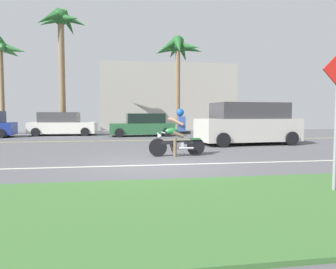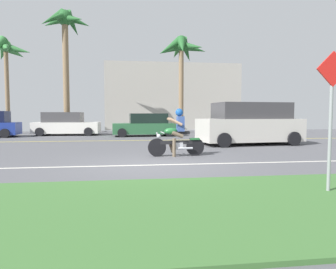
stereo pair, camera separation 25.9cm
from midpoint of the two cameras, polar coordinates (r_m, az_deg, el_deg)
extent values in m
cube|color=#545459|center=(11.72, -4.53, -3.33)|extent=(56.00, 30.00, 0.04)
cube|color=#3D6B33|center=(4.80, 2.16, -13.28)|extent=(56.00, 3.80, 0.06)
cube|color=silver|center=(8.69, -2.97, -5.69)|extent=(50.40, 0.12, 0.01)
cube|color=yellow|center=(16.76, -5.86, -1.10)|extent=(50.40, 0.12, 0.01)
cylinder|color=black|center=(10.37, -2.62, -2.44)|extent=(0.62, 0.11, 0.62)
cylinder|color=black|center=(10.63, 4.52, -2.29)|extent=(0.62, 0.11, 0.62)
cylinder|color=#B7BAC1|center=(10.36, -2.06, -1.03)|extent=(0.28, 0.06, 0.54)
cube|color=black|center=(10.46, 1.00, -1.48)|extent=(1.12, 0.14, 0.12)
cube|color=#B7BAC1|center=(10.49, 1.27, -2.14)|extent=(0.33, 0.21, 0.25)
ellipsoid|color=#236B33|center=(10.40, 0.00, 0.64)|extent=(0.45, 0.25, 0.23)
cube|color=black|center=(10.48, 2.10, 0.33)|extent=(0.50, 0.24, 0.10)
cube|color=#236B33|center=(10.60, 4.42, -0.81)|extent=(0.33, 0.17, 0.06)
cylinder|color=#B7BAC1|center=(10.35, -1.62, 0.37)|extent=(0.06, 0.64, 0.04)
sphere|color=#B7BAC1|center=(10.34, -2.29, -0.32)|extent=(0.14, 0.14, 0.14)
cylinder|color=#B7BAC1|center=(10.43, 2.68, -2.58)|extent=(0.51, 0.09, 0.07)
cube|color=#334C8C|center=(10.45, 1.77, 2.01)|extent=(0.24, 0.33, 0.51)
sphere|color=#194C9E|center=(10.44, 1.56, 4.15)|extent=(0.27, 0.27, 0.27)
cylinder|color=brown|center=(10.55, 1.00, 0.07)|extent=(0.42, 0.15, 0.26)
cylinder|color=brown|center=(10.35, 1.22, 0.00)|extent=(0.42, 0.15, 0.26)
cylinder|color=brown|center=(10.32, 0.60, -2.44)|extent=(0.12, 0.12, 0.63)
cylinder|color=brown|center=(10.58, 0.10, -2.48)|extent=(0.21, 0.12, 0.35)
cylinder|color=tan|center=(10.61, 0.45, 2.45)|extent=(0.47, 0.11, 0.29)
cylinder|color=tan|center=(10.21, 0.90, 2.40)|extent=(0.47, 0.11, 0.29)
cube|color=beige|center=(15.02, 14.07, 0.89)|extent=(4.88, 2.44, 1.04)
cube|color=#3B3A3D|center=(15.05, 14.44, 4.31)|extent=(3.54, 2.04, 0.76)
cylinder|color=black|center=(16.77, 17.54, -0.17)|extent=(0.66, 0.28, 0.64)
cylinder|color=black|center=(15.27, 6.61, -0.40)|extent=(0.66, 0.28, 0.64)
cylinder|color=black|center=(15.08, 21.58, -0.69)|extent=(0.66, 0.28, 0.64)
cylinder|color=black|center=(13.40, 9.68, -1.02)|extent=(0.66, 0.28, 0.64)
cylinder|color=black|center=(16.32, 21.71, 1.14)|extent=(0.25, 0.59, 0.58)
cylinder|color=black|center=(22.46, -27.95, 0.43)|extent=(0.57, 0.22, 0.56)
cylinder|color=black|center=(20.88, -29.10, 0.17)|extent=(0.57, 0.22, 0.56)
cube|color=white|center=(21.94, -19.21, 1.22)|extent=(4.38, 2.00, 0.73)
cube|color=#444346|center=(21.98, -19.91, 3.05)|extent=(2.56, 1.68, 0.68)
cylinder|color=black|center=(21.46, -23.78, 0.41)|extent=(0.57, 0.20, 0.56)
cylinder|color=black|center=(20.76, -15.56, 0.49)|extent=(0.57, 0.20, 0.56)
cylinder|color=black|center=(23.22, -22.45, 0.68)|extent=(0.57, 0.20, 0.56)
cylinder|color=black|center=(22.57, -14.84, 0.76)|extent=(0.57, 0.20, 0.56)
cube|color=#2D663D|center=(20.07, -5.29, 1.13)|extent=(4.23, 1.83, 0.69)
cube|color=black|center=(20.08, -4.59, 3.03)|extent=(2.48, 1.52, 0.64)
cylinder|color=black|center=(21.10, -1.50, 0.68)|extent=(0.57, 0.21, 0.56)
cylinder|color=black|center=(20.78, -9.65, 0.58)|extent=(0.57, 0.21, 0.56)
cylinder|color=black|center=(19.51, -0.64, 0.43)|extent=(0.57, 0.21, 0.56)
cylinder|color=black|center=(19.16, -9.46, 0.31)|extent=(0.57, 0.21, 0.56)
cylinder|color=#846B4C|center=(23.65, -19.46, 10.22)|extent=(0.43, 0.43, 8.32)
sphere|color=#235B28|center=(24.48, -19.70, 19.94)|extent=(1.12, 1.12, 1.12)
cone|color=#235B28|center=(24.28, -17.59, 19.59)|extent=(2.01, 0.69, 1.29)
cone|color=#235B28|center=(25.07, -18.41, 19.06)|extent=(1.43, 1.91, 1.84)
cone|color=#235B28|center=(25.24, -19.51, 18.94)|extent=(0.87, 1.96, 1.71)
cone|color=#235B28|center=(24.91, -21.36, 19.10)|extent=(2.09, 1.47, 1.09)
cone|color=#235B28|center=(24.15, -21.70, 19.59)|extent=(2.02, 1.58, 1.62)
cone|color=#235B28|center=(23.72, -20.81, 19.91)|extent=(1.33, 2.12, 1.33)
cone|color=#235B28|center=(23.80, -18.31, 19.91)|extent=(1.96, 1.80, 1.01)
cylinder|color=#846B4C|center=(25.03, -28.81, 7.21)|extent=(0.30, 0.30, 6.23)
sphere|color=#337538|center=(25.43, -29.05, 14.23)|extent=(0.77, 0.77, 0.77)
cone|color=#337538|center=(24.97, -27.26, 13.98)|extent=(2.12, 1.05, 1.09)
cone|color=#337538|center=(26.03, -27.71, 13.53)|extent=(1.41, 2.14, 1.08)
cone|color=#337538|center=(24.54, -28.97, 14.11)|extent=(1.39, 2.14, 1.07)
cylinder|color=#846B4C|center=(23.80, 1.50, 8.43)|extent=(0.37, 0.37, 6.69)
sphere|color=#235B28|center=(24.30, 1.51, 16.32)|extent=(0.95, 0.95, 0.95)
cone|color=#235B28|center=(24.46, 3.71, 15.67)|extent=(2.19, 0.83, 1.13)
cone|color=#235B28|center=(25.08, 2.41, 15.38)|extent=(1.74, 2.05, 1.98)
cone|color=#235B28|center=(25.11, 0.79, 15.37)|extent=(1.07, 2.27, 1.46)
cone|color=#235B28|center=(24.65, -0.51, 15.59)|extent=(2.19, 1.88, 1.20)
cone|color=#235B28|center=(23.85, -0.55, 15.99)|extent=(2.25, 1.32, 1.75)
cone|color=#235B28|center=(23.35, 1.68, 16.26)|extent=(0.97, 2.18, 1.78)
cone|color=#235B28|center=(23.72, 3.38, 16.05)|extent=(2.01, 2.09, 1.11)
cylinder|color=gray|center=(6.23, 27.74, -0.72)|extent=(0.06, 0.06, 1.99)
cube|color=#A8A399|center=(29.98, -0.34, 6.96)|extent=(12.60, 4.00, 6.14)
camera|label=1|loc=(0.13, -90.63, -0.04)|focal=32.68mm
camera|label=2|loc=(0.13, 89.37, 0.04)|focal=32.68mm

